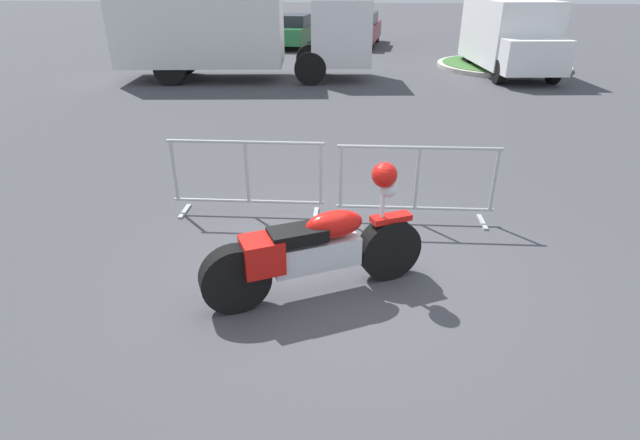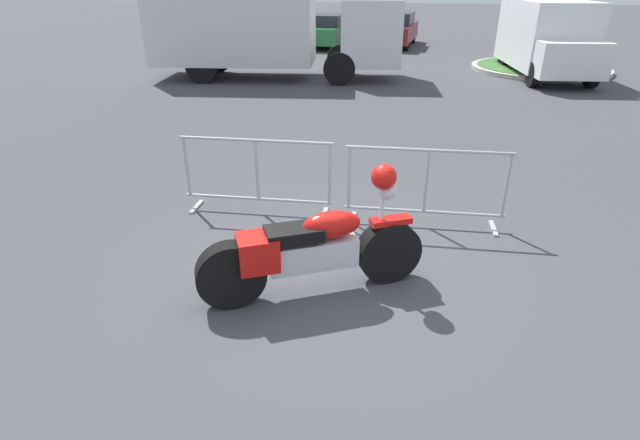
{
  "view_description": "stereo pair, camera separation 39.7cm",
  "coord_description": "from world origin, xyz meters",
  "px_view_note": "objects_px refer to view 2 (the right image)",
  "views": [
    {
      "loc": [
        0.29,
        -4.74,
        3.03
      ],
      "look_at": [
        -0.19,
        0.06,
        0.65
      ],
      "focal_mm": 28.0,
      "sensor_mm": 36.0,
      "label": 1
    },
    {
      "loc": [
        0.68,
        -4.69,
        3.03
      ],
      "look_at": [
        -0.19,
        0.06,
        0.65
      ],
      "focal_mm": 28.0,
      "sensor_mm": 36.0,
      "label": 2
    }
  ],
  "objects_px": {
    "crowd_barrier_far": "(426,187)",
    "parked_car_maroon": "(394,29)",
    "pedestrian": "(232,36)",
    "crowd_barrier_near": "(257,175)",
    "parked_car_green": "(328,30)",
    "box_truck": "(262,24)",
    "parked_car_tan": "(207,26)",
    "motorcycle": "(313,249)",
    "parked_car_blue": "(265,29)",
    "delivery_van": "(547,36)"
  },
  "relations": [
    {
      "from": "crowd_barrier_far",
      "to": "parked_car_maroon",
      "type": "bearing_deg",
      "value": 94.16
    },
    {
      "from": "parked_car_maroon",
      "to": "pedestrian",
      "type": "relative_size",
      "value": 2.67
    },
    {
      "from": "crowd_barrier_near",
      "to": "parked_car_green",
      "type": "xyz_separation_m",
      "value": [
        -2.09,
        18.04,
        0.16
      ]
    },
    {
      "from": "box_truck",
      "to": "parked_car_maroon",
      "type": "xyz_separation_m",
      "value": [
        3.71,
        8.88,
        -0.88
      ]
    },
    {
      "from": "parked_car_maroon",
      "to": "parked_car_green",
      "type": "bearing_deg",
      "value": 108.29
    },
    {
      "from": "crowd_barrier_near",
      "to": "parked_car_maroon",
      "type": "bearing_deg",
      "value": 87.2
    },
    {
      "from": "crowd_barrier_near",
      "to": "parked_car_tan",
      "type": "relative_size",
      "value": 0.45
    },
    {
      "from": "motorcycle",
      "to": "crowd_barrier_far",
      "type": "bearing_deg",
      "value": 31.13
    },
    {
      "from": "crowd_barrier_near",
      "to": "parked_car_blue",
      "type": "height_order",
      "value": "parked_car_blue"
    },
    {
      "from": "motorcycle",
      "to": "crowd_barrier_near",
      "type": "distance_m",
      "value": 2.13
    },
    {
      "from": "crowd_barrier_far",
      "to": "parked_car_blue",
      "type": "xyz_separation_m",
      "value": [
        -7.38,
        18.1,
        0.17
      ]
    },
    {
      "from": "parked_car_blue",
      "to": "parked_car_tan",
      "type": "bearing_deg",
      "value": 91.41
    },
    {
      "from": "motorcycle",
      "to": "parked_car_blue",
      "type": "relative_size",
      "value": 0.51
    },
    {
      "from": "motorcycle",
      "to": "pedestrian",
      "type": "distance_m",
      "value": 16.25
    },
    {
      "from": "crowd_barrier_near",
      "to": "parked_car_tan",
      "type": "bearing_deg",
      "value": 113.91
    },
    {
      "from": "parked_car_tan",
      "to": "parked_car_maroon",
      "type": "relative_size",
      "value": 1.03
    },
    {
      "from": "crowd_barrier_near",
      "to": "parked_car_tan",
      "type": "distance_m",
      "value": 20.02
    },
    {
      "from": "delivery_van",
      "to": "parked_car_blue",
      "type": "distance_m",
      "value": 12.85
    },
    {
      "from": "parked_car_maroon",
      "to": "pedestrian",
      "type": "height_order",
      "value": "pedestrian"
    },
    {
      "from": "motorcycle",
      "to": "parked_car_blue",
      "type": "xyz_separation_m",
      "value": [
        -6.24,
        19.91,
        0.21
      ]
    },
    {
      "from": "pedestrian",
      "to": "parked_car_blue",
      "type": "bearing_deg",
      "value": 73.79
    },
    {
      "from": "motorcycle",
      "to": "delivery_van",
      "type": "height_order",
      "value": "delivery_van"
    },
    {
      "from": "motorcycle",
      "to": "box_truck",
      "type": "distance_m",
      "value": 12.36
    },
    {
      "from": "parked_car_green",
      "to": "pedestrian",
      "type": "distance_m",
      "value": 5.64
    },
    {
      "from": "delivery_van",
      "to": "crowd_barrier_near",
      "type": "bearing_deg",
      "value": -34.04
    },
    {
      "from": "crowd_barrier_near",
      "to": "delivery_van",
      "type": "relative_size",
      "value": 0.41
    },
    {
      "from": "box_truck",
      "to": "parked_car_tan",
      "type": "relative_size",
      "value": 1.7
    },
    {
      "from": "crowd_barrier_far",
      "to": "delivery_van",
      "type": "distance_m",
      "value": 12.48
    },
    {
      "from": "parked_car_tan",
      "to": "parked_car_blue",
      "type": "relative_size",
      "value": 1.07
    },
    {
      "from": "crowd_barrier_near",
      "to": "parked_car_blue",
      "type": "distance_m",
      "value": 18.81
    },
    {
      "from": "parked_car_green",
      "to": "parked_car_maroon",
      "type": "xyz_separation_m",
      "value": [
        3.01,
        0.7,
        0.04
      ]
    },
    {
      "from": "crowd_barrier_far",
      "to": "delivery_van",
      "type": "relative_size",
      "value": 0.41
    },
    {
      "from": "delivery_van",
      "to": "box_truck",
      "type": "bearing_deg",
      "value": -84.1
    },
    {
      "from": "crowd_barrier_near",
      "to": "delivery_van",
      "type": "height_order",
      "value": "delivery_van"
    },
    {
      "from": "box_truck",
      "to": "parked_car_blue",
      "type": "height_order",
      "value": "box_truck"
    },
    {
      "from": "parked_car_blue",
      "to": "pedestrian",
      "type": "bearing_deg",
      "value": -173.88
    },
    {
      "from": "parked_car_tan",
      "to": "crowd_barrier_far",
      "type": "bearing_deg",
      "value": -145.24
    },
    {
      "from": "crowd_barrier_far",
      "to": "parked_car_tan",
      "type": "xyz_separation_m",
      "value": [
        -10.39,
        18.3,
        0.22
      ]
    },
    {
      "from": "motorcycle",
      "to": "box_truck",
      "type": "relative_size",
      "value": 0.28
    },
    {
      "from": "crowd_barrier_near",
      "to": "parked_car_green",
      "type": "height_order",
      "value": "parked_car_green"
    },
    {
      "from": "parked_car_blue",
      "to": "parked_car_maroon",
      "type": "xyz_separation_m",
      "value": [
        6.02,
        0.63,
        0.03
      ]
    },
    {
      "from": "motorcycle",
      "to": "crowd_barrier_near",
      "type": "relative_size",
      "value": 1.06
    },
    {
      "from": "crowd_barrier_near",
      "to": "box_truck",
      "type": "distance_m",
      "value": 10.3
    },
    {
      "from": "motorcycle",
      "to": "crowd_barrier_near",
      "type": "xyz_separation_m",
      "value": [
        -1.14,
        1.8,
        0.04
      ]
    },
    {
      "from": "crowd_barrier_near",
      "to": "parked_car_blue",
      "type": "relative_size",
      "value": 0.48
    },
    {
      "from": "parked_car_green",
      "to": "parked_car_maroon",
      "type": "bearing_deg",
      "value": -71.71
    },
    {
      "from": "parked_car_maroon",
      "to": "delivery_van",
      "type": "bearing_deg",
      "value": -137.73
    },
    {
      "from": "crowd_barrier_near",
      "to": "pedestrian",
      "type": "height_order",
      "value": "pedestrian"
    },
    {
      "from": "crowd_barrier_near",
      "to": "parked_car_maroon",
      "type": "relative_size",
      "value": 0.47
    },
    {
      "from": "motorcycle",
      "to": "parked_car_maroon",
      "type": "distance_m",
      "value": 20.54
    }
  ]
}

